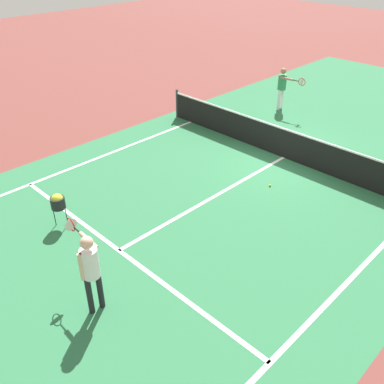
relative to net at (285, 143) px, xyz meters
The scene contains 11 objects.
ground_plane 0.49m from the net, ahead, with size 60.00×60.00×0.00m, color brown.
court_surface_inbounds 0.49m from the net, ahead, with size 10.62×24.40×0.00m, color #2D7247.
line_sideline_left 7.24m from the net, 124.66° to the right, with size 0.10×11.89×0.01m, color white.
line_sideline_right 7.24m from the net, 55.34° to the right, with size 0.10×11.89×0.01m, color white.
line_service_near 6.42m from the net, 90.00° to the right, with size 8.22×0.10×0.01m, color white.
line_center_service 3.24m from the net, 90.00° to the right, with size 0.10×6.40×0.01m, color white.
net is the anchor object (origin of this frame).
player_near 7.82m from the net, 82.13° to the right, with size 1.21×0.56×1.70m.
player_far 4.28m from the net, 126.31° to the left, with size 1.21×0.44×1.63m.
ball_hopper 7.01m from the net, 104.50° to the right, with size 0.34×0.34×0.87m.
tennis_ball_near_net 1.96m from the net, 66.85° to the right, with size 0.07×0.07×0.07m, color #CCE033.
Camera 1 is at (6.36, -10.50, 6.11)m, focal length 39.84 mm.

